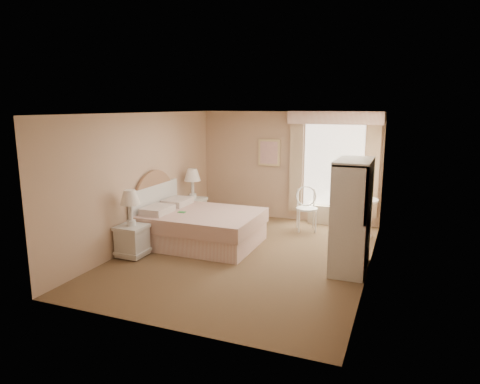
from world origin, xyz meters
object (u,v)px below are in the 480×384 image
at_px(nightstand_near, 132,232).
at_px(round_table, 359,211).
at_px(cafe_chair, 306,205).
at_px(armoire, 352,225).
at_px(nightstand_far, 193,204).
at_px(bed, 197,225).

distance_m(nightstand_near, round_table, 4.48).
distance_m(cafe_chair, armoire, 2.32).
bearing_deg(round_table, nightstand_far, -173.44).
relative_size(round_table, armoire, 0.43).
bearing_deg(armoire, nightstand_far, 157.93).
bearing_deg(bed, round_table, 29.75).
distance_m(nightstand_far, armoire, 3.95).
xyz_separation_m(nightstand_near, armoire, (3.65, 0.82, 0.30)).
bearing_deg(bed, armoire, -5.16).
height_order(nightstand_far, cafe_chair, nightstand_far).
xyz_separation_m(bed, cafe_chair, (1.74, 1.72, 0.19)).
bearing_deg(cafe_chair, round_table, -25.06).
bearing_deg(round_table, armoire, -87.41).
bearing_deg(bed, cafe_chair, 44.60).
relative_size(nightstand_far, armoire, 0.69).
bearing_deg(nightstand_far, nightstand_near, -90.00).
bearing_deg(bed, nightstand_near, -123.71).
bearing_deg(nightstand_near, bed, 56.29).
height_order(nightstand_near, armoire, armoire).
xyz_separation_m(bed, nightstand_far, (-0.72, 1.22, 0.11)).
bearing_deg(armoire, round_table, 92.59).
height_order(bed, round_table, bed).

